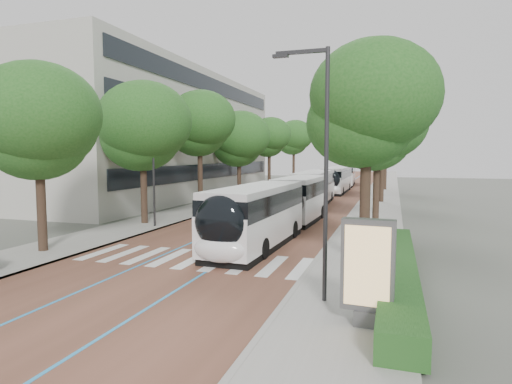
% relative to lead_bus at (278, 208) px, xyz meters
% --- Properties ---
extents(ground, '(160.00, 160.00, 0.00)m').
position_rel_lead_bus_xyz_m(ground, '(-2.27, -8.23, -1.63)').
color(ground, '#51544C').
rests_on(ground, ground).
extents(road, '(11.00, 140.00, 0.02)m').
position_rel_lead_bus_xyz_m(road, '(-2.27, 31.77, -1.62)').
color(road, '#553326').
rests_on(road, ground).
extents(sidewalk_left, '(4.00, 140.00, 0.12)m').
position_rel_lead_bus_xyz_m(sidewalk_left, '(-9.77, 31.77, -1.57)').
color(sidewalk_left, gray).
rests_on(sidewalk_left, ground).
extents(sidewalk_right, '(4.00, 140.00, 0.12)m').
position_rel_lead_bus_xyz_m(sidewalk_right, '(5.23, 31.77, -1.57)').
color(sidewalk_right, gray).
rests_on(sidewalk_right, ground).
extents(kerb_left, '(0.20, 140.00, 0.14)m').
position_rel_lead_bus_xyz_m(kerb_left, '(-7.87, 31.77, -1.57)').
color(kerb_left, gray).
rests_on(kerb_left, ground).
extents(kerb_right, '(0.20, 140.00, 0.14)m').
position_rel_lead_bus_xyz_m(kerb_right, '(3.33, 31.77, -1.57)').
color(kerb_right, gray).
rests_on(kerb_right, ground).
extents(zebra_crossing, '(10.55, 3.60, 0.01)m').
position_rel_lead_bus_xyz_m(zebra_crossing, '(-2.07, -7.23, -1.60)').
color(zebra_crossing, silver).
rests_on(zebra_crossing, ground).
extents(lane_line_left, '(0.12, 126.00, 0.01)m').
position_rel_lead_bus_xyz_m(lane_line_left, '(-3.87, 31.77, -1.60)').
color(lane_line_left, '#288CCC').
rests_on(lane_line_left, road).
extents(lane_line_right, '(0.12, 126.00, 0.01)m').
position_rel_lead_bus_xyz_m(lane_line_right, '(-0.67, 31.77, -1.60)').
color(lane_line_right, '#288CCC').
rests_on(lane_line_right, road).
extents(office_building, '(18.11, 40.00, 14.00)m').
position_rel_lead_bus_xyz_m(office_building, '(-21.75, 19.77, 5.37)').
color(office_building, '#ADABA0').
rests_on(office_building, ground).
extents(hedge, '(1.20, 14.00, 0.80)m').
position_rel_lead_bus_xyz_m(hedge, '(6.83, -8.23, -1.11)').
color(hedge, '#183D15').
rests_on(hedge, sidewalk_right).
extents(streetlight_near, '(1.82, 0.20, 8.00)m').
position_rel_lead_bus_xyz_m(streetlight_near, '(4.35, -11.23, 3.19)').
color(streetlight_near, '#2A2B2D').
rests_on(streetlight_near, sidewalk_right).
extents(streetlight_far, '(1.82, 0.20, 8.00)m').
position_rel_lead_bus_xyz_m(streetlight_far, '(4.35, 13.77, 3.19)').
color(streetlight_far, '#2A2B2D').
rests_on(streetlight_far, sidewalk_right).
extents(lamp_post_left, '(0.14, 0.14, 8.00)m').
position_rel_lead_bus_xyz_m(lamp_post_left, '(-8.37, -0.23, 2.49)').
color(lamp_post_left, '#2A2B2D').
rests_on(lamp_post_left, sidewalk_left).
extents(trees_left, '(6.41, 60.93, 10.08)m').
position_rel_lead_bus_xyz_m(trees_left, '(-9.77, 16.61, 5.10)').
color(trees_left, black).
rests_on(trees_left, ground).
extents(trees_right, '(5.99, 47.24, 9.11)m').
position_rel_lead_bus_xyz_m(trees_right, '(5.43, 12.73, 4.83)').
color(trees_right, black).
rests_on(trees_right, ground).
extents(lead_bus, '(3.17, 18.47, 3.20)m').
position_rel_lead_bus_xyz_m(lead_bus, '(0.00, 0.00, 0.00)').
color(lead_bus, black).
rests_on(lead_bus, ground).
extents(bus_queued_0, '(2.81, 12.45, 3.20)m').
position_rel_lead_bus_xyz_m(bus_queued_0, '(-0.67, 15.49, -0.00)').
color(bus_queued_0, silver).
rests_on(bus_queued_0, ground).
extents(bus_queued_1, '(2.58, 12.41, 3.20)m').
position_rel_lead_bus_xyz_m(bus_queued_1, '(-0.35, 29.81, -0.00)').
color(bus_queued_1, silver).
rests_on(bus_queued_1, ground).
extents(bus_queued_2, '(3.15, 12.51, 3.20)m').
position_rel_lead_bus_xyz_m(bus_queued_2, '(-0.62, 43.37, -0.00)').
color(bus_queued_2, silver).
rests_on(bus_queued_2, ground).
extents(ad_panel, '(1.45, 0.59, 2.96)m').
position_rel_lead_bus_xyz_m(ad_panel, '(5.95, -12.88, 0.04)').
color(ad_panel, '#59595B').
rests_on(ad_panel, sidewalk_right).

